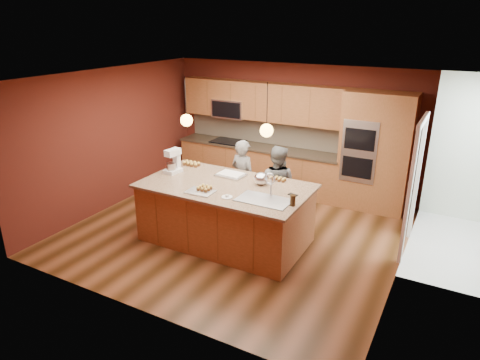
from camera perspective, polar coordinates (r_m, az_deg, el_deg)
The scene contains 24 objects.
floor at distance 7.65m, azimuth -0.62°, elevation -6.89°, with size 5.50×5.50×0.00m, color #3E240E.
ceiling at distance 6.84m, azimuth -0.70°, elevation 13.62°, with size 5.50×5.50×0.00m, color silver.
wall_back at distance 9.31m, azimuth 6.91°, elevation 6.90°, with size 5.50×5.50×0.00m, color #551E16.
wall_front at distance 5.24m, azimuth -14.14°, elevation -4.67°, with size 5.50×5.50×0.00m, color #551E16.
wall_left at distance 8.75m, azimuth -16.66°, elevation 5.30°, with size 5.00×5.00×0.00m, color #551E16.
wall_right at distance 6.34m, azimuth 21.63°, elevation -1.04°, with size 5.00×5.00×0.00m, color #551E16.
cabinet_run at distance 9.44m, azimuth 2.40°, elevation 4.93°, with size 3.74×0.64×2.30m.
oven_column at distance 8.58m, azimuth 17.58°, elevation 3.53°, with size 1.30×0.62×2.30m.
doorway_trim at distance 7.19m, azimuth 22.06°, elevation -1.16°, with size 0.08×1.11×2.20m, color white, non-canonical shape.
pendant_left at distance 7.05m, azimuth -7.14°, elevation 7.94°, with size 0.20×0.20×0.80m.
pendant_right at distance 6.34m, azimuth 3.56°, elevation 6.64°, with size 0.20×0.20×0.80m.
island at distance 7.14m, azimuth -1.83°, elevation -4.37°, with size 2.75×1.53×1.39m.
person_left at distance 7.98m, azimuth 0.41°, elevation 0.19°, with size 0.54×0.36×1.49m, color black.
person_right at distance 7.71m, azimuth 4.89°, elevation -0.72°, with size 0.72×0.56×1.48m, color slate.
stand_mixer at distance 7.55m, azimuth -8.91°, elevation 2.32°, with size 0.26×0.33×0.42m.
sheet_cake at distance 7.34m, azimuth -1.22°, elevation 0.72°, with size 0.50×0.38×0.05m.
cooling_rack at distance 6.68m, azimuth -5.32°, elevation -1.56°, with size 0.43×0.30×0.02m, color silver.
mixing_bowl at distance 6.95m, azimuth 2.86°, elevation 0.18°, with size 0.25×0.25×0.21m, color silver.
plate at distance 6.46m, azimuth -1.75°, elevation -2.30°, with size 0.17×0.17×0.01m, color white.
tumbler at distance 6.20m, azimuth 7.04°, elevation -2.72°, with size 0.08×0.08×0.16m, color #322110.
phone at distance 6.59m, azimuth 7.05°, elevation -1.97°, with size 0.15×0.08×0.01m, color black.
cupcakes_left at distance 7.91m, azimuth -6.51°, elevation 2.19°, with size 0.35×0.17×0.08m, color gold, non-canonical shape.
cupcakes_rack at distance 6.71m, azimuth -4.75°, elevation -1.06°, with size 0.21×0.21×0.06m, color gold, non-canonical shape.
cupcakes_right at distance 7.16m, azimuth 5.06°, elevation 0.18°, with size 0.28×0.14×0.06m, color gold, non-canonical shape.
Camera 1 is at (3.31, -5.92, 3.53)m, focal length 32.00 mm.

